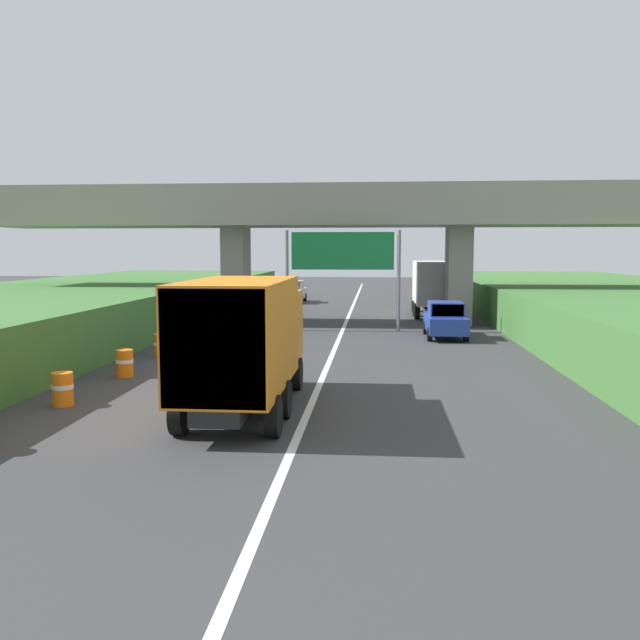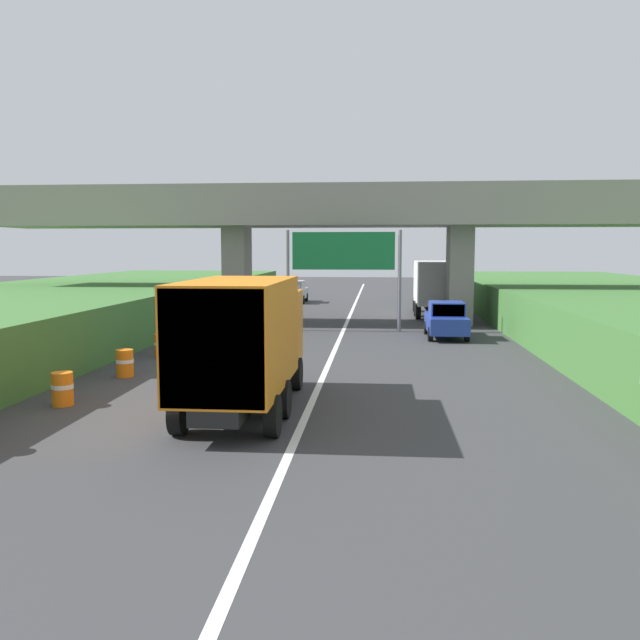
% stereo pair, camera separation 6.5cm
% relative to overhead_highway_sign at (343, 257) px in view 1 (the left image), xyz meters
% --- Properties ---
extents(lane_centre_stripe, '(0.20, 100.41, 0.01)m').
position_rel_overhead_highway_sign_xyz_m(lane_centre_stripe, '(0.00, -3.96, -3.77)').
color(lane_centre_stripe, white).
rests_on(lane_centre_stripe, ground).
extents(overpass_bridge, '(40.00, 4.80, 7.65)m').
position_rel_overhead_highway_sign_xyz_m(overpass_bridge, '(0.00, 3.59, 1.97)').
color(overpass_bridge, gray).
rests_on(overpass_bridge, ground).
extents(overhead_highway_sign, '(5.88, 0.18, 5.15)m').
position_rel_overhead_highway_sign_xyz_m(overhead_highway_sign, '(0.00, 0.00, 0.00)').
color(overhead_highway_sign, slate).
rests_on(overhead_highway_sign, ground).
extents(truck_orange, '(2.44, 7.30, 3.44)m').
position_rel_overhead_highway_sign_xyz_m(truck_orange, '(-1.60, -17.12, -1.84)').
color(truck_orange, black).
rests_on(truck_orange, ground).
extents(truck_white, '(2.44, 7.30, 3.44)m').
position_rel_overhead_highway_sign_xyz_m(truck_white, '(5.25, 8.50, -1.84)').
color(truck_white, black).
rests_on(truck_white, ground).
extents(car_blue, '(1.86, 4.10, 1.72)m').
position_rel_overhead_highway_sign_xyz_m(car_blue, '(4.99, -2.20, -2.92)').
color(car_blue, '#233D9E').
rests_on(car_blue, ground).
extents(car_silver, '(1.86, 4.10, 1.72)m').
position_rel_overhead_highway_sign_xyz_m(car_silver, '(-4.83, 18.06, -2.92)').
color(car_silver, '#B2B5B7').
rests_on(car_silver, ground).
extents(construction_barrel_3, '(0.57, 0.57, 0.90)m').
position_rel_overhead_highway_sign_xyz_m(construction_barrel_3, '(-6.63, -16.91, -3.32)').
color(construction_barrel_3, orange).
rests_on(construction_barrel_3, ground).
extents(construction_barrel_4, '(0.57, 0.57, 0.90)m').
position_rel_overhead_highway_sign_xyz_m(construction_barrel_4, '(-6.50, -12.85, -3.32)').
color(construction_barrel_4, orange).
rests_on(construction_barrel_4, ground).
extents(construction_barrel_5, '(0.57, 0.57, 0.90)m').
position_rel_overhead_highway_sign_xyz_m(construction_barrel_5, '(-6.62, -8.79, -3.32)').
color(construction_barrel_5, orange).
rests_on(construction_barrel_5, ground).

